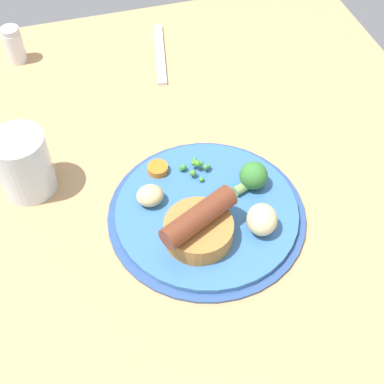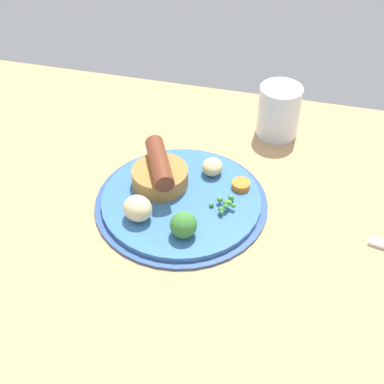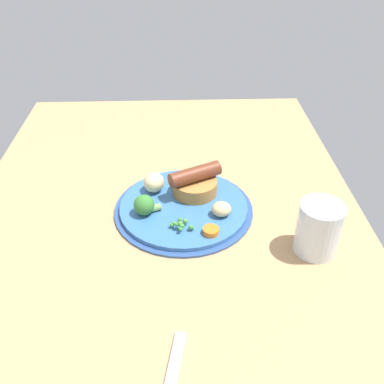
{
  "view_description": "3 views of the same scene",
  "coord_description": "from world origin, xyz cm",
  "px_view_note": "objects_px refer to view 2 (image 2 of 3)",
  "views": [
    {
      "loc": [
        43.62,
        -18.44,
        63.66
      ],
      "look_at": [
        -1.67,
        -5.38,
        6.83
      ],
      "focal_mm": 50.0,
      "sensor_mm": 36.0,
      "label": 1
    },
    {
      "loc": [
        -17.2,
        57.15,
        63.05
      ],
      "look_at": [
        -1.85,
        -3.53,
        6.23
      ],
      "focal_mm": 50.0,
      "sensor_mm": 36.0,
      "label": 2
    },
    {
      "loc": [
        -68.62,
        -2.84,
        56.84
      ],
      "look_at": [
        1.74,
        -5.48,
        6.26
      ],
      "focal_mm": 40.0,
      "sensor_mm": 36.0,
      "label": 3
    }
  ],
  "objects_px": {
    "pea_pile": "(226,203)",
    "drinking_glass": "(279,111)",
    "broccoli_floret_near": "(183,225)",
    "potato_chunk_1": "(138,208)",
    "carrot_slice_3": "(241,185)",
    "sausage_pudding": "(160,173)",
    "potato_chunk_0": "(212,167)",
    "dinner_plate": "(182,202)"
  },
  "relations": [
    {
      "from": "sausage_pudding",
      "to": "broccoli_floret_near",
      "type": "height_order",
      "value": "sausage_pudding"
    },
    {
      "from": "dinner_plate",
      "to": "pea_pile",
      "type": "distance_m",
      "value": 0.08
    },
    {
      "from": "sausage_pudding",
      "to": "carrot_slice_3",
      "type": "distance_m",
      "value": 0.13
    },
    {
      "from": "potato_chunk_1",
      "to": "carrot_slice_3",
      "type": "distance_m",
      "value": 0.18
    },
    {
      "from": "potato_chunk_1",
      "to": "broccoli_floret_near",
      "type": "bearing_deg",
      "value": 168.67
    },
    {
      "from": "sausage_pudding",
      "to": "potato_chunk_0",
      "type": "height_order",
      "value": "sausage_pudding"
    },
    {
      "from": "dinner_plate",
      "to": "sausage_pudding",
      "type": "xyz_separation_m",
      "value": [
        0.04,
        -0.02,
        0.03
      ]
    },
    {
      "from": "dinner_plate",
      "to": "potato_chunk_1",
      "type": "height_order",
      "value": "potato_chunk_1"
    },
    {
      "from": "potato_chunk_1",
      "to": "drinking_glass",
      "type": "height_order",
      "value": "drinking_glass"
    },
    {
      "from": "potato_chunk_0",
      "to": "pea_pile",
      "type": "bearing_deg",
      "value": 116.57
    },
    {
      "from": "sausage_pudding",
      "to": "broccoli_floret_near",
      "type": "distance_m",
      "value": 0.12
    },
    {
      "from": "pea_pile",
      "to": "broccoli_floret_near",
      "type": "xyz_separation_m",
      "value": [
        0.05,
        0.07,
        0.01
      ]
    },
    {
      "from": "sausage_pudding",
      "to": "carrot_slice_3",
      "type": "relative_size",
      "value": 3.71
    },
    {
      "from": "sausage_pudding",
      "to": "potato_chunk_0",
      "type": "relative_size",
      "value": 2.91
    },
    {
      "from": "dinner_plate",
      "to": "potato_chunk_1",
      "type": "bearing_deg",
      "value": 48.83
    },
    {
      "from": "pea_pile",
      "to": "carrot_slice_3",
      "type": "distance_m",
      "value": 0.06
    },
    {
      "from": "pea_pile",
      "to": "drinking_glass",
      "type": "distance_m",
      "value": 0.25
    },
    {
      "from": "broccoli_floret_near",
      "to": "pea_pile",
      "type": "bearing_deg",
      "value": 124.98
    },
    {
      "from": "pea_pile",
      "to": "potato_chunk_1",
      "type": "xyz_separation_m",
      "value": [
        0.13,
        0.06,
        0.01
      ]
    },
    {
      "from": "dinner_plate",
      "to": "drinking_glass",
      "type": "bearing_deg",
      "value": -117.72
    },
    {
      "from": "sausage_pudding",
      "to": "carrot_slice_3",
      "type": "height_order",
      "value": "sausage_pudding"
    },
    {
      "from": "broccoli_floret_near",
      "to": "carrot_slice_3",
      "type": "relative_size",
      "value": 1.78
    },
    {
      "from": "broccoli_floret_near",
      "to": "drinking_glass",
      "type": "bearing_deg",
      "value": 142.12
    },
    {
      "from": "dinner_plate",
      "to": "drinking_glass",
      "type": "height_order",
      "value": "drinking_glass"
    },
    {
      "from": "pea_pile",
      "to": "potato_chunk_1",
      "type": "bearing_deg",
      "value": 23.84
    },
    {
      "from": "carrot_slice_3",
      "to": "drinking_glass",
      "type": "distance_m",
      "value": 0.19
    },
    {
      "from": "pea_pile",
      "to": "broccoli_floret_near",
      "type": "distance_m",
      "value": 0.09
    },
    {
      "from": "sausage_pudding",
      "to": "pea_pile",
      "type": "height_order",
      "value": "sausage_pudding"
    },
    {
      "from": "sausage_pudding",
      "to": "broccoli_floret_near",
      "type": "xyz_separation_m",
      "value": [
        -0.07,
        0.1,
        -0.0
      ]
    },
    {
      "from": "pea_pile",
      "to": "drinking_glass",
      "type": "relative_size",
      "value": 0.47
    },
    {
      "from": "dinner_plate",
      "to": "sausage_pudding",
      "type": "bearing_deg",
      "value": -29.8
    },
    {
      "from": "sausage_pudding",
      "to": "potato_chunk_0",
      "type": "bearing_deg",
      "value": 95.84
    },
    {
      "from": "potato_chunk_0",
      "to": "potato_chunk_1",
      "type": "height_order",
      "value": "potato_chunk_1"
    },
    {
      "from": "broccoli_floret_near",
      "to": "drinking_glass",
      "type": "xyz_separation_m",
      "value": [
        -0.1,
        -0.31,
        0.02
      ]
    },
    {
      "from": "sausage_pudding",
      "to": "potato_chunk_1",
      "type": "bearing_deg",
      "value": -32.56
    },
    {
      "from": "dinner_plate",
      "to": "potato_chunk_1",
      "type": "xyz_separation_m",
      "value": [
        0.05,
        0.06,
        0.03
      ]
    },
    {
      "from": "dinner_plate",
      "to": "broccoli_floret_near",
      "type": "distance_m",
      "value": 0.08
    },
    {
      "from": "pea_pile",
      "to": "drinking_glass",
      "type": "xyz_separation_m",
      "value": [
        -0.05,
        -0.24,
        0.03
      ]
    },
    {
      "from": "broccoli_floret_near",
      "to": "carrot_slice_3",
      "type": "xyz_separation_m",
      "value": [
        -0.06,
        -0.12,
        -0.01
      ]
    },
    {
      "from": "drinking_glass",
      "to": "broccoli_floret_near",
      "type": "bearing_deg",
      "value": 72.16
    },
    {
      "from": "dinner_plate",
      "to": "pea_pile",
      "type": "height_order",
      "value": "pea_pile"
    },
    {
      "from": "pea_pile",
      "to": "dinner_plate",
      "type": "bearing_deg",
      "value": -3.85
    }
  ]
}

